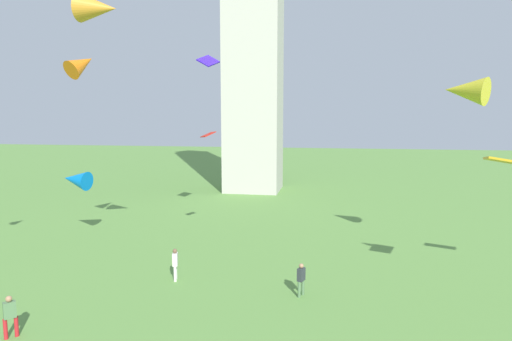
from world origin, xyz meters
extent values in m
cube|color=#B7B2A8|center=(-6.62, 50.20, 21.23)|extent=(6.19, 6.19, 42.46)
cylinder|color=red|center=(-10.09, 14.96, 0.41)|extent=(0.15, 0.15, 0.82)
cylinder|color=red|center=(-9.83, 15.23, 0.41)|extent=(0.15, 0.15, 0.82)
cube|color=#51754C|center=(-9.96, 15.09, 1.14)|extent=(0.49, 0.50, 0.65)
sphere|color=#A37556|center=(-9.96, 15.09, 1.59)|extent=(0.24, 0.24, 0.24)
cylinder|color=#51754C|center=(1.04, 21.11, 0.39)|extent=(0.15, 0.15, 0.78)
cylinder|color=#51754C|center=(0.88, 20.79, 0.39)|extent=(0.15, 0.15, 0.78)
cube|color=#2D3338|center=(0.96, 20.95, 1.09)|extent=(0.40, 0.49, 0.62)
sphere|color=#A37556|center=(0.96, 20.95, 1.52)|extent=(0.23, 0.23, 0.23)
cylinder|color=silver|center=(-5.78, 22.03, 0.41)|extent=(0.15, 0.15, 0.82)
cylinder|color=silver|center=(-5.68, 21.66, 0.41)|extent=(0.15, 0.15, 0.82)
cube|color=silver|center=(-5.73, 21.84, 1.15)|extent=(0.37, 0.50, 0.65)
sphere|color=brown|center=(-5.73, 21.84, 1.59)|extent=(0.24, 0.24, 0.24)
cone|color=orange|center=(-12.66, 25.26, 11.73)|extent=(1.93, 2.38, 1.89)
cube|color=#3518C2|center=(-6.44, 31.07, 12.52)|extent=(1.42, 1.56, 1.05)
cone|color=gold|center=(9.28, 26.07, 9.99)|extent=(2.72, 2.53, 1.70)
cone|color=orange|center=(-9.37, 21.61, 13.97)|extent=(2.10, 1.45, 1.55)
cube|color=gold|center=(9.56, 21.36, 6.71)|extent=(1.47, 1.91, 0.46)
cube|color=red|center=(-5.65, 28.10, 7.45)|extent=(1.05, 1.09, 0.40)
cone|color=blue|center=(-15.03, 27.69, 4.30)|extent=(2.10, 1.54, 1.47)
camera|label=1|loc=(2.20, 1.20, 8.60)|focal=29.96mm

